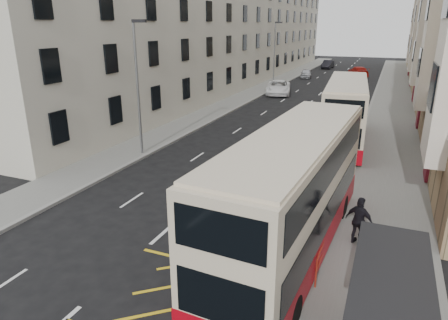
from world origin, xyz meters
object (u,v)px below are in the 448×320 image
at_px(white_van, 278,87).
at_px(car_red, 358,72).
at_px(street_lamp_far, 275,51).
at_px(car_silver, 306,73).
at_px(bus_shelter, 396,310).
at_px(car_dark, 328,64).
at_px(double_decker_rear, 345,112).
at_px(street_lamp_near, 138,81).
at_px(pedestrian_far, 359,221).
at_px(double_decker_front, 293,194).

height_order(white_van, car_red, white_van).
bearing_deg(street_lamp_far, car_silver, 81.74).
bearing_deg(bus_shelter, street_lamp_far, 109.12).
height_order(white_van, car_dark, white_van).
bearing_deg(double_decker_rear, white_van, 113.00).
height_order(double_decker_rear, car_red, double_decker_rear).
height_order(street_lamp_near, car_red, street_lamp_near).
bearing_deg(double_decker_rear, car_silver, 100.88).
bearing_deg(bus_shelter, car_dark, 99.81).
bearing_deg(bus_shelter, car_silver, 103.42).
bearing_deg(white_van, car_red, 57.82).
bearing_deg(car_red, bus_shelter, 76.97).
relative_size(bus_shelter, pedestrian_far, 2.30).
height_order(street_lamp_near, white_van, street_lamp_near).
bearing_deg(street_lamp_near, car_dark, 87.30).
relative_size(street_lamp_near, street_lamp_far, 1.00).
relative_size(white_van, car_red, 1.05).
height_order(street_lamp_near, double_decker_rear, street_lamp_near).
bearing_deg(street_lamp_near, double_decker_rear, 33.52).
xyz_separation_m(bus_shelter, double_decker_rear, (-3.34, 19.91, 0.08)).
distance_m(street_lamp_near, double_decker_rear, 13.83).
distance_m(street_lamp_near, double_decker_front, 13.88).
xyz_separation_m(pedestrian_far, car_red, (-4.53, 52.58, -0.28)).
bearing_deg(double_decker_rear, pedestrian_far, -85.64).
relative_size(double_decker_front, double_decker_rear, 1.04).
relative_size(bus_shelter, white_van, 0.73).
bearing_deg(car_silver, car_red, 23.29).
distance_m(double_decker_front, car_dark, 65.27).
height_order(double_decker_front, pedestrian_far, double_decker_front).
xyz_separation_m(bus_shelter, double_decker_front, (-3.34, 4.74, 0.18)).
height_order(double_decker_rear, pedestrian_far, double_decker_rear).
height_order(bus_shelter, car_red, bus_shelter).
distance_m(bus_shelter, white_van, 40.19).
relative_size(pedestrian_far, car_silver, 0.47).
bearing_deg(street_lamp_far, double_decker_front, -73.22).
bearing_deg(street_lamp_near, street_lamp_far, 90.00).
height_order(double_decker_rear, car_silver, double_decker_rear).
xyz_separation_m(bus_shelter, car_red, (-5.67, 58.70, -1.34)).
distance_m(bus_shelter, double_decker_rear, 20.19).
distance_m(bus_shelter, street_lamp_near, 19.38).
relative_size(white_van, car_silver, 1.48).
bearing_deg(double_decker_front, street_lamp_far, 110.13).
distance_m(street_lamp_near, pedestrian_far, 15.36).
xyz_separation_m(bus_shelter, car_dark, (-12.00, 69.41, -1.38)).
bearing_deg(car_silver, white_van, -97.39).
bearing_deg(pedestrian_far, bus_shelter, 123.33).
height_order(street_lamp_far, white_van, street_lamp_far).
xyz_separation_m(car_dark, car_red, (6.33, -10.71, 0.04)).
xyz_separation_m(bus_shelter, street_lamp_far, (-14.69, 42.39, 2.50)).
height_order(bus_shelter, car_silver, bus_shelter).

